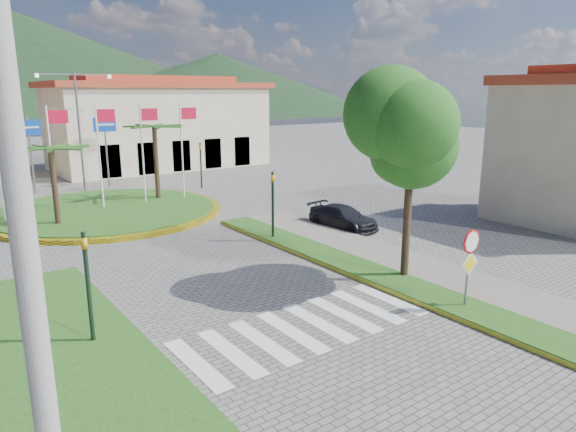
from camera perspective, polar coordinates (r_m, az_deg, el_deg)
ground at (r=12.74m, az=13.37°, el=-18.39°), size 160.00×160.00×0.00m
sidewalk_right at (r=18.17m, az=21.01°, el=-8.64°), size 4.00×28.00×0.15m
verge_right at (r=17.22m, az=18.81°, el=-9.63°), size 1.60×28.00×0.18m
median_left at (r=14.52m, az=-25.29°, el=-14.77°), size 5.00×14.00×0.18m
crosswalk at (r=15.25m, az=1.63°, el=-12.32°), size 8.00×3.00×0.01m
roundabout_island at (r=30.70m, az=-19.49°, el=0.60°), size 12.70×12.70×6.00m
stop_sign at (r=16.71m, az=19.56°, el=-4.19°), size 0.80×0.11×2.65m
deciduous_tree at (r=18.34m, az=13.59°, el=8.55°), size 3.60×3.60×6.80m
utility_pole at (r=7.19m, az=-26.94°, el=-5.53°), size 0.32×0.32×9.00m
traffic_light_left at (r=14.48m, az=-21.38°, el=-6.45°), size 0.15×0.18×3.20m
traffic_light_right at (r=23.31m, az=-1.71°, el=1.90°), size 0.15×0.18×3.20m
traffic_light_far at (r=36.99m, az=-9.67°, el=6.08°), size 0.18×0.15×3.20m
direction_sign_west at (r=38.43m, az=-26.79°, el=7.48°), size 1.60×0.14×5.20m
direction_sign_east at (r=39.58m, az=-19.62°, el=8.29°), size 1.60×0.14×5.20m
street_lamp_centre at (r=38.05m, az=-22.20°, el=9.35°), size 4.80×0.16×8.00m
building_right at (r=48.52m, az=-14.15°, el=9.94°), size 19.08×9.54×8.05m
hill_far_mid at (r=168.63m, az=-29.38°, el=14.77°), size 180.00×180.00×30.00m
hill_far_east at (r=162.07m, az=-7.64°, el=14.33°), size 120.00×120.00×18.00m
car_dark_b at (r=47.89m, az=-12.41°, el=6.03°), size 3.83×1.68×1.22m
car_side_right at (r=25.89m, az=6.15°, el=-0.11°), size 1.99×4.03×1.12m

